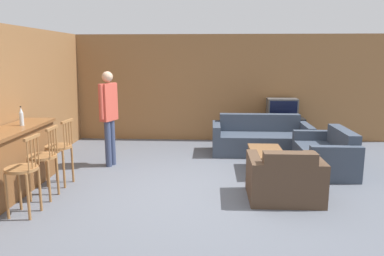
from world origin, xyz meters
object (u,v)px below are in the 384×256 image
Objects in this scene: bar_chair_far at (60,151)px; tv at (282,108)px; bar_chair_mid at (43,161)px; loveseat_right at (326,155)px; armchair_near at (285,180)px; tv_unit at (281,131)px; bar_chair_near at (23,174)px; couch_far at (261,140)px; person_by_window at (109,112)px; coffee_table at (267,154)px; bottle at (21,117)px.

bar_chair_far is 5.22m from tv.
bar_chair_mid is 4.85m from loveseat_right.
tv reaches higher than armchair_near.
loveseat_right reaches higher than tv_unit.
couch_far is (3.54, 3.44, -0.28)m from bar_chair_near.
person_by_window reaches higher than bar_chair_mid.
armchair_near is 1.29m from coffee_table.
armchair_near is (3.55, 0.74, -0.28)m from bar_chair_near.
tv is 0.39× the size of person_by_window.
tv_unit is at bearing 80.66° from armchair_near.
tv is (0.00, -0.00, 0.55)m from tv_unit.
person_by_window reaches higher than bar_chair_near.
person_by_window is at bearing 48.77° from bottle.
bottle reaches higher than bar_chair_near.
coffee_table is (-0.08, 1.28, 0.06)m from armchair_near.
bar_chair_near is 6.02m from tv.
bar_chair_near is 1.04× the size of armchair_near.
armchair_near is at bearing -86.38° from coffee_table.
bottle reaches higher than tv_unit.
armchair_near is (0.01, -2.69, 0.00)m from couch_far.
coffee_table is (3.47, 1.43, -0.22)m from bar_chair_mid.
bar_chair_far is at bearing -142.62° from tv_unit.
tv_unit is 0.59× the size of person_by_window.
bar_chair_near is at bearing -168.14° from armchair_near.
tv is at bearing -90.00° from tv_unit.
couch_far is 1.42× the size of loveseat_right.
coffee_table is 3.03m from person_by_window.
loveseat_right is 1.12m from coffee_table.
bar_chair_near is at bearing -102.80° from person_by_window.
loveseat_right is (4.58, 0.98, -0.28)m from bar_chair_far.
bar_chair_far reaches higher than loveseat_right.
couch_far is at bearing 20.44° from person_by_window.
armchair_near is (3.55, 0.14, -0.28)m from bar_chair_mid.
armchair_near is at bearing -27.45° from person_by_window.
bar_chair_far is at bearing -147.73° from couch_far.
bar_chair_near is 6.02m from tv_unit.
person_by_window reaches higher than bottle.
bottle is at bearing -169.38° from bar_chair_far.
bottle is at bearing 175.00° from armchair_near.
person_by_window is (0.53, 2.31, 0.47)m from bar_chair_near.
loveseat_right is 2.22m from tv_unit.
loveseat_right is 1.38× the size of tv_unit.
person_by_window is (1.06, 1.21, -0.10)m from bottle.
tv_unit is (4.14, 4.37, -0.26)m from bar_chair_near.
bottle is (-4.07, -2.34, 0.85)m from couch_far.
person_by_window reaches higher than bar_chair_far.
bar_chair_near is 5.08m from loveseat_right.
person_by_window is (-3.01, -1.12, 0.75)m from couch_far.
loveseat_right is at bearing 7.98° from coffee_table.
couch_far is 1.41m from coffee_table.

